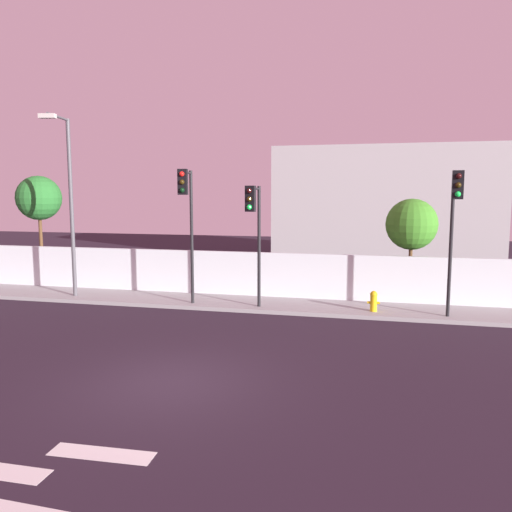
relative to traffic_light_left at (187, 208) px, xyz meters
The scene contains 12 objects.
ground_plane 8.20m from the traffic_light_left, 72.55° to the right, with size 80.00×80.00×0.00m, color black.
sidewalk 4.51m from the traffic_light_left, 30.41° to the left, with size 36.00×2.40×0.15m, color gray.
perimeter_wall 4.35m from the traffic_light_left, 49.72° to the left, with size 36.00×0.18×1.80m, color silver.
crosswalk_marking 12.25m from the traffic_light_left, 79.49° to the right, with size 3.86×3.03×0.01m.
traffic_light_left is the anchor object (origin of this frame).
traffic_light_center 9.18m from the traffic_light_left, ahead, with size 0.34×1.27×4.90m.
traffic_light_right 2.53m from the traffic_light_left, ahead, with size 0.36×1.18×4.45m.
street_lamp_curbside 5.31m from the traffic_light_left, behind, with size 0.69×1.94×7.13m.
fire_hydrant 7.50m from the traffic_light_left, ahead, with size 0.44×0.26×0.74m.
roadside_tree_leftmost 9.31m from the traffic_light_left, 158.76° to the left, with size 2.07×2.07×5.17m.
roadside_tree_midleft 8.79m from the traffic_light_left, 22.63° to the left, with size 2.02×2.02×4.14m.
low_building_distant 18.08m from the traffic_light_left, 66.43° to the left, with size 13.79×6.00×7.27m, color #AAAAAA.
Camera 1 is at (4.50, -10.36, 4.31)m, focal length 35.24 mm.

